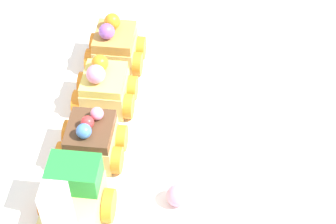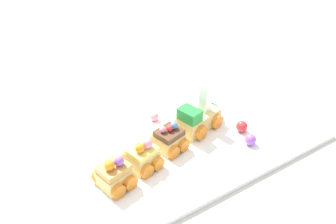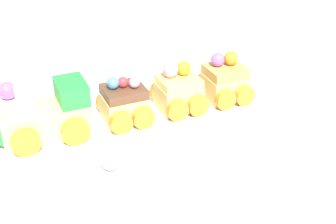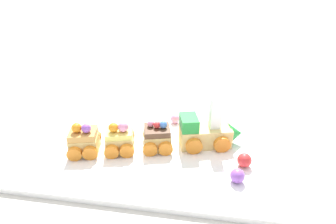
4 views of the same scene
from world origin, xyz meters
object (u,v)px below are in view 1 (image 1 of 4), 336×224
at_px(cake_car_chocolate, 92,141).
at_px(cake_car_lemon, 104,89).
at_px(cake_car_caramel, 115,48).
at_px(gumball_pink, 178,195).

xyz_separation_m(cake_car_chocolate, cake_car_lemon, (-0.08, -0.02, 0.00)).
distance_m(cake_car_caramel, gumball_pink, 0.22).
bearing_deg(cake_car_caramel, cake_car_chocolate, 0.17).
relative_size(cake_car_lemon, cake_car_caramel, 1.00).
bearing_deg(cake_car_caramel, gumball_pink, 25.96).
bearing_deg(cake_car_chocolate, gumball_pink, 62.59).
distance_m(cake_car_chocolate, cake_car_caramel, 0.15).
bearing_deg(cake_car_lemon, cake_car_chocolate, 0.43).
bearing_deg(cake_car_caramel, cake_car_lemon, -0.11).
height_order(cake_car_chocolate, gumball_pink, cake_car_chocolate).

